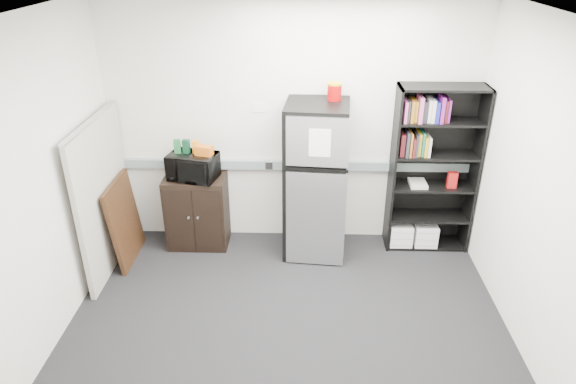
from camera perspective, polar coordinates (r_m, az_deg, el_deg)
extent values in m
plane|color=black|center=(4.74, -0.18, -15.57)|extent=(4.00, 4.00, 0.00)
cube|color=white|center=(5.58, 0.41, 7.36)|extent=(4.00, 0.02, 2.70)
cube|color=white|center=(4.39, 26.90, -1.20)|extent=(0.02, 3.50, 2.70)
cube|color=white|center=(4.50, -26.59, -0.47)|extent=(0.02, 3.50, 2.70)
cube|color=white|center=(3.55, -0.24, 18.78)|extent=(4.00, 3.50, 0.02)
cube|color=gray|center=(5.71, 0.39, 3.00)|extent=(3.92, 0.05, 0.10)
cube|color=white|center=(5.53, -3.26, 9.33)|extent=(0.14, 0.00, 0.10)
cube|color=black|center=(5.64, 11.52, 2.39)|extent=(0.02, 0.34, 1.85)
cube|color=black|center=(5.85, 19.99, 2.18)|extent=(0.02, 0.34, 1.85)
cube|color=black|center=(5.88, 15.50, 2.94)|extent=(0.90, 0.02, 1.85)
cube|color=black|center=(5.44, 17.03, 11.09)|extent=(0.90, 0.34, 0.02)
cube|color=black|center=(6.14, 14.81, -5.43)|extent=(0.85, 0.32, 0.03)
cube|color=black|center=(5.97, 15.19, -2.57)|extent=(0.85, 0.32, 0.03)
cube|color=black|center=(5.81, 15.62, 0.62)|extent=(0.85, 0.32, 0.02)
cube|color=black|center=(5.66, 16.07, 3.99)|extent=(0.85, 0.32, 0.02)
cube|color=black|center=(5.54, 16.54, 7.53)|extent=(0.85, 0.32, 0.02)
cube|color=white|center=(6.01, 12.32, -4.38)|extent=(0.25, 0.30, 0.25)
cube|color=white|center=(6.06, 14.93, -4.38)|extent=(0.25, 0.30, 0.25)
cube|color=#9C958A|center=(5.56, -19.77, -0.51)|extent=(0.05, 1.30, 1.60)
cube|color=#B2B2B7|center=(5.26, -21.11, 7.37)|extent=(0.06, 1.30, 0.02)
cube|color=black|center=(5.85, -10.04, -2.11)|extent=(0.67, 0.42, 0.83)
cube|color=black|center=(5.70, -12.02, -3.09)|extent=(0.31, 0.01, 0.73)
cube|color=black|center=(5.64, -8.85, -3.18)|extent=(0.31, 0.01, 0.73)
cylinder|color=#B2B2B7|center=(5.65, -11.00, -2.83)|extent=(0.02, 0.02, 0.02)
cylinder|color=#B2B2B7|center=(5.63, -10.01, -2.86)|extent=(0.02, 0.02, 0.02)
imported|color=black|center=(5.59, -10.52, 2.81)|extent=(0.57, 0.45, 0.28)
cube|color=#18552A|center=(5.58, -12.20, 4.98)|extent=(0.08, 0.06, 0.15)
cube|color=#0C3721|center=(5.56, -11.25, 4.99)|extent=(0.08, 0.06, 0.15)
cube|color=orange|center=(5.54, -10.22, 4.95)|extent=(0.07, 0.06, 0.14)
cube|color=#C85D14|center=(5.48, -9.33, 4.56)|extent=(0.20, 0.15, 0.10)
cube|color=black|center=(5.48, 3.08, 1.17)|extent=(0.69, 0.69, 1.68)
cube|color=silver|center=(4.95, 3.31, 5.52)|extent=(0.61, 0.07, 0.50)
cube|color=silver|center=(5.31, 3.07, -3.14)|extent=(0.61, 0.07, 1.07)
cube|color=black|center=(5.05, 3.23, 2.44)|extent=(0.61, 0.06, 0.03)
cube|color=white|center=(4.93, 3.54, 5.46)|extent=(0.21, 0.02, 0.28)
cube|color=black|center=(5.17, 3.31, 9.72)|extent=(0.69, 0.69, 0.02)
cylinder|color=#990707|center=(5.27, 5.19, 11.08)|extent=(0.14, 0.14, 0.18)
cylinder|color=gold|center=(5.24, 5.23, 12.11)|extent=(0.15, 0.15, 0.02)
cube|color=black|center=(5.75, -17.70, -3.07)|extent=(0.14, 0.72, 0.92)
cube|color=beige|center=(5.75, -17.49, -3.08)|extent=(0.09, 0.61, 0.78)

